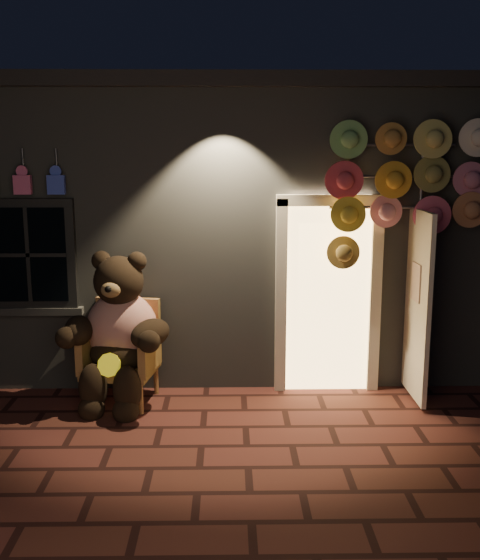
{
  "coord_description": "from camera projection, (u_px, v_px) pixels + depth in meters",
  "views": [
    {
      "loc": [
        0.25,
        -5.57,
        2.67
      ],
      "look_at": [
        0.37,
        1.0,
        1.35
      ],
      "focal_mm": 42.0,
      "sensor_mm": 36.0,
      "label": 1
    }
  ],
  "objects": [
    {
      "name": "shop_building",
      "position": [
        211.0,
        214.0,
        9.55
      ],
      "size": [
        7.3,
        5.95,
        3.51
      ],
      "color": "slate",
      "rests_on": "ground"
    },
    {
      "name": "wicker_armchair",
      "position": [
        123.0,
        351.0,
        7.02
      ],
      "size": [
        0.84,
        0.78,
        1.08
      ],
      "rotation": [
        0.0,
        0.0,
        -0.17
      ],
      "color": "#B16C44",
      "rests_on": "ground"
    },
    {
      "name": "hat_rack",
      "position": [
        405.0,
        184.0,
        6.82
      ],
      "size": [
        1.67,
        0.22,
        2.95
      ],
      "color": "#59595E",
      "rests_on": "ground"
    },
    {
      "name": "ground",
      "position": [
        201.0,
        446.0,
        5.98
      ],
      "size": [
        60.0,
        60.0,
        0.0
      ],
      "primitive_type": "plane",
      "color": "#52241F",
      "rests_on": "ground"
    },
    {
      "name": "teddy_bear",
      "position": [
        119.0,
        333.0,
        6.83
      ],
      "size": [
        1.21,
        1.02,
        1.68
      ],
      "rotation": [
        0.0,
        0.0,
        -0.17
      ],
      "color": "#B62913",
      "rests_on": "ground"
    }
  ]
}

